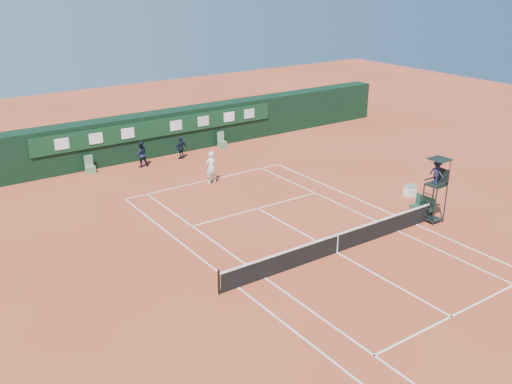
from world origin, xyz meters
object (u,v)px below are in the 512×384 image
cooler (410,190)px  player (211,168)px  tennis_net (337,243)px  player_bench (423,205)px  umpire_chair (437,177)px

cooler → player: player is taller
tennis_net → cooler: (8.36, 2.95, -0.18)m
player_bench → cooler: bearing=54.2°
tennis_net → cooler: size_ratio=20.00×
umpire_chair → player_bench: size_ratio=2.85×
umpire_chair → cooler: size_ratio=5.30×
umpire_chair → player_bench: bearing=76.2°
player_bench → tennis_net: bearing=-174.7°
cooler → player: (-8.41, 8.37, 0.70)m
umpire_chair → player: umpire_chair is taller
umpire_chair → cooler: bearing=59.0°
umpire_chair → cooler: (1.87, 3.12, -2.13)m
player → tennis_net: bearing=90.4°
umpire_chair → player_bench: umpire_chair is taller
player_bench → umpire_chair: bearing=-103.8°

